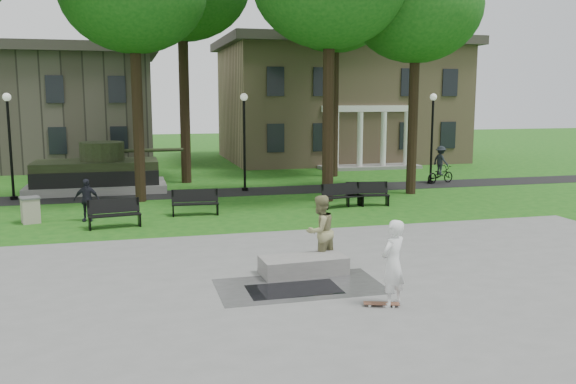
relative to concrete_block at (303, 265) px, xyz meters
name	(u,v)px	position (x,y,z in m)	size (l,w,h in m)	color
ground	(305,253)	(0.65, 2.09, -0.24)	(120.00, 120.00, 0.00)	#165013
plaza	(369,309)	(0.65, -2.91, -0.23)	(22.00, 16.00, 0.02)	gray
footpath	(236,192)	(0.65, 14.09, -0.24)	(44.00, 2.60, 0.01)	black
building_right	(337,100)	(10.65, 28.08, 4.10)	(17.00, 12.00, 8.60)	#9E8460
building_left	(32,112)	(-10.35, 28.59, 3.35)	(15.00, 10.00, 7.20)	#4C443D
tree_3	(416,7)	(8.65, 11.59, 8.35)	(6.00, 6.00, 11.19)	black
tree_5	(335,4)	(7.15, 18.59, 9.42)	(6.40, 6.40, 12.44)	black
lamp_left	(10,137)	(-9.35, 14.39, 2.55)	(0.36, 0.36, 4.73)	black
lamp_mid	(244,134)	(1.15, 14.39, 2.55)	(0.36, 0.36, 4.73)	black
lamp_right	(432,131)	(11.15, 14.39, 2.55)	(0.36, 0.36, 4.73)	black
tank_monument	(98,174)	(-5.81, 16.09, 0.61)	(7.45, 3.40, 2.40)	gray
puddle	(294,289)	(-0.58, -1.21, -0.22)	(2.20, 1.20, 0.00)	black
concrete_block	(303,265)	(0.00, 0.00, 0.00)	(2.20, 1.00, 0.45)	gray
skateboard	(381,305)	(0.97, -2.82, -0.19)	(0.78, 0.20, 0.07)	brown
skateboarder	(393,263)	(1.21, -2.84, 0.74)	(0.70, 0.46, 1.92)	white
friend_watching	(320,231)	(0.63, 0.58, 0.75)	(0.94, 0.74, 1.94)	#94905F
pedestrian_walker	(87,200)	(-5.86, 8.64, 0.55)	(0.93, 0.39, 1.59)	black
cyclist	(440,168)	(11.71, 14.37, 0.57)	(1.86, 1.11, 1.99)	black
park_bench_0	(115,213)	(-4.85, 7.23, 0.28)	(1.85, 0.77, 1.00)	black
park_bench_1	(195,202)	(-1.86, 8.81, 0.28)	(1.82, 0.63, 1.00)	black
park_bench_2	(342,195)	(4.26, 8.95, 0.28)	(1.85, 0.83, 1.00)	black
park_bench_3	(367,193)	(5.41, 9.08, 0.28)	(1.85, 0.79, 1.00)	black
trash_bin	(30,210)	(-7.84, 8.79, 0.24)	(0.82, 0.82, 0.96)	#A89C8A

